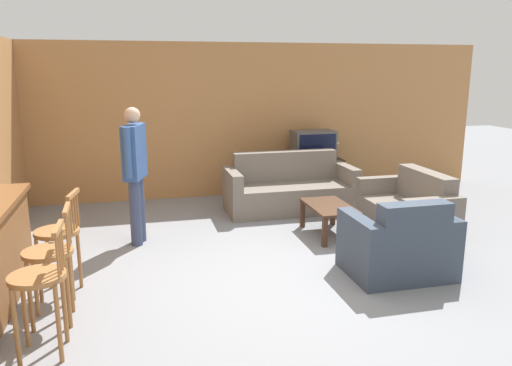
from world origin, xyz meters
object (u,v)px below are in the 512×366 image
bar_chair_far (59,239)px  coffee_table (329,210)px  loveseat_right (408,212)px  tv_unit (312,177)px  bar_chair_near (40,285)px  bar_chair_mid (50,260)px  tv (313,145)px  person_by_window (135,168)px  armchair_near (399,247)px  table_lamp (332,139)px  couch_far (289,190)px

bar_chair_far → coffee_table: bar_chair_far is taller
loveseat_right → tv_unit: size_ratio=1.43×
bar_chair_near → coffee_table: 3.87m
bar_chair_mid → coffee_table: bar_chair_mid is taller
tv → person_by_window: person_by_window is taller
bar_chair_near → armchair_near: size_ratio=0.97×
bar_chair_mid → tv_unit: (3.74, 3.67, -0.25)m
bar_chair_near → person_by_window: bearing=72.9°
coffee_table → tv_unit: 2.13m
bar_chair_near → tv: tv is taller
loveseat_right → person_by_window: person_by_window is taller
bar_chair_mid → loveseat_right: (4.25, 1.38, -0.26)m
loveseat_right → tv: size_ratio=1.97×
bar_chair_mid → tv: size_ratio=1.45×
coffee_table → tv: tv is taller
bar_chair_near → tv: size_ratio=1.45×
tv_unit → table_lamp: 0.75m
tv_unit → tv: bearing=-90.0°
bar_chair_mid → person_by_window: 2.09m
couch_far → bar_chair_near: bearing=-131.9°
coffee_table → tv: size_ratio=1.28×
bar_chair_near → table_lamp: size_ratio=2.26×
coffee_table → table_lamp: size_ratio=1.99×
tv_unit → coffee_table: bearing=-104.1°
bar_chair_mid → tv: tv is taller
bar_chair_far → tv: (3.74, 3.11, 0.32)m
loveseat_right → table_lamp: 2.40m
loveseat_right → tv_unit: 2.35m
loveseat_right → bar_chair_mid: bearing=-162.0°
bar_chair_near → bar_chair_mid: size_ratio=1.00×
armchair_near → loveseat_right: bearing=55.8°
coffee_table → tv: (0.52, 2.06, 0.55)m
bar_chair_far → tv: 4.87m
bar_chair_mid → couch_far: bar_chair_mid is taller
coffee_table → tv: 2.20m
bar_chair_mid → bar_chair_near: bearing=-90.0°
loveseat_right → coffee_table: loveseat_right is taller
bar_chair_mid → person_by_window: (0.75, 1.91, 0.40)m
tv_unit → person_by_window: (-2.99, -1.77, 0.64)m
bar_chair_far → table_lamp: table_lamp is taller
loveseat_right → tv: (-0.51, 2.29, 0.58)m
bar_chair_mid → loveseat_right: 4.47m
armchair_near → table_lamp: (0.65, 3.49, 0.67)m
tv_unit → table_lamp: table_lamp is taller
bar_chair_near → loveseat_right: bearing=24.2°
bar_chair_far → table_lamp: 5.15m
person_by_window → armchair_near: bearing=-32.7°
coffee_table → couch_far: bearing=96.4°
loveseat_right → coffee_table: size_ratio=1.54×
bar_chair_mid → couch_far: bearing=43.3°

